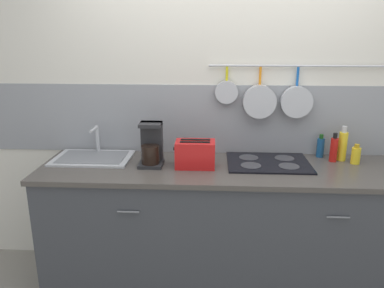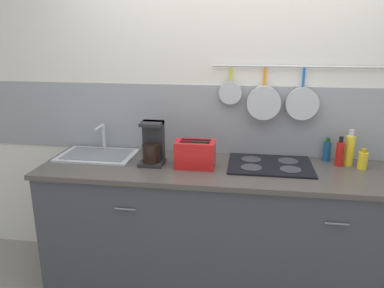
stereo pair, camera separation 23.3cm
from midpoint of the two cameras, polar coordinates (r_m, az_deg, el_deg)
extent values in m
plane|color=gray|center=(3.06, 7.65, -20.47)|extent=(12.00, 12.00, 0.00)
cube|color=silver|center=(2.89, 8.79, 5.58)|extent=(7.20, 0.06, 2.60)
cube|color=gray|center=(2.90, 8.71, 3.66)|extent=(7.20, 0.07, 0.53)
cylinder|color=#B7BABF|center=(2.83, 18.83, 11.08)|extent=(1.27, 0.02, 0.02)
cylinder|color=gold|center=(2.79, 8.39, 10.50)|extent=(0.02, 0.02, 0.10)
cylinder|color=#B7BABF|center=(2.79, 8.27, 7.72)|extent=(0.17, 0.04, 0.17)
cylinder|color=orange|center=(2.81, 13.45, 9.97)|extent=(0.02, 0.02, 0.13)
cylinder|color=#B7BABF|center=(2.80, 13.25, 6.11)|extent=(0.24, 0.06, 0.24)
cylinder|color=#1959B2|center=(2.84, 18.97, 9.55)|extent=(0.02, 0.02, 0.13)
cylinder|color=#B7BABF|center=(2.84, 18.72, 5.82)|extent=(0.23, 0.05, 0.23)
cube|color=#3F4247|center=(2.82, 8.01, -13.09)|extent=(2.64, 0.63, 0.90)
cylinder|color=slate|center=(2.48, -7.50, -9.87)|extent=(0.14, 0.01, 0.01)
cylinder|color=slate|center=(2.49, 23.82, -11.14)|extent=(0.14, 0.01, 0.01)
cube|color=#4C4742|center=(2.62, 8.41, -4.12)|extent=(2.68, 0.67, 0.03)
cube|color=#B7BABF|center=(2.91, -12.00, -1.72)|extent=(0.56, 0.38, 0.01)
cube|color=slate|center=(2.91, -12.01, -1.54)|extent=(0.48, 0.31, 0.00)
cylinder|color=#B7BABF|center=(3.01, -11.16, 0.97)|extent=(0.03, 0.03, 0.22)
cylinder|color=#B7BABF|center=(2.91, -11.77, 2.47)|extent=(0.02, 0.15, 0.02)
cube|color=#262628|center=(2.68, -3.61, -2.86)|extent=(0.17, 0.19, 0.02)
cube|color=#262628|center=(2.69, -3.40, 0.38)|extent=(0.15, 0.06, 0.31)
cylinder|color=black|center=(2.63, -3.75, -1.46)|extent=(0.13, 0.13, 0.13)
cube|color=#262628|center=(2.62, -3.64, 3.09)|extent=(0.15, 0.14, 0.02)
cube|color=red|center=(2.60, 3.08, -1.57)|extent=(0.27, 0.17, 0.19)
cube|color=black|center=(2.54, 3.04, 0.26)|extent=(0.20, 0.03, 0.00)
cube|color=black|center=(2.60, 3.17, 0.62)|extent=(0.20, 0.03, 0.00)
cube|color=black|center=(2.61, -0.07, -0.65)|extent=(0.02, 0.02, 0.02)
cube|color=black|center=(2.72, 14.24, -3.16)|extent=(0.58, 0.45, 0.01)
cylinder|color=#38383D|center=(2.63, 11.57, -3.54)|extent=(0.14, 0.14, 0.00)
cylinder|color=#38383D|center=(2.65, 17.25, -3.74)|extent=(0.14, 0.14, 0.00)
cylinder|color=#38383D|center=(2.79, 11.41, -2.31)|extent=(0.14, 0.14, 0.00)
cylinder|color=#38383D|center=(2.82, 16.75, -2.51)|extent=(0.14, 0.14, 0.00)
cylinder|color=navy|center=(2.94, 22.02, -1.08)|extent=(0.05, 0.05, 0.14)
cylinder|color=#194C19|center=(2.92, 22.20, 0.56)|extent=(0.03, 0.03, 0.03)
cylinder|color=red|center=(2.86, 23.80, -1.43)|extent=(0.05, 0.05, 0.17)
cylinder|color=black|center=(2.83, 24.04, 0.62)|extent=(0.03, 0.03, 0.04)
cylinder|color=yellow|center=(2.90, 25.02, -0.95)|extent=(0.06, 0.06, 0.21)
cylinder|color=beige|center=(2.87, 25.33, 1.51)|extent=(0.03, 0.03, 0.05)
cylinder|color=yellow|center=(2.87, 26.73, -2.32)|extent=(0.06, 0.06, 0.12)
cylinder|color=#B28C19|center=(2.85, 26.91, -0.94)|extent=(0.03, 0.03, 0.03)
camera|label=1|loc=(0.12, -87.41, 0.76)|focal=35.00mm
camera|label=2|loc=(0.12, 92.59, -0.76)|focal=35.00mm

